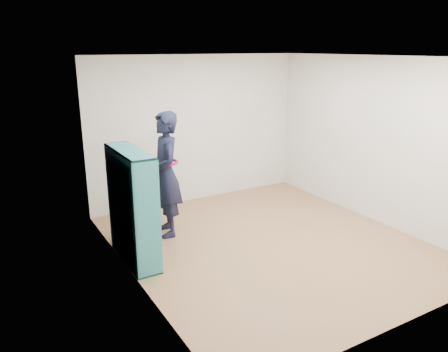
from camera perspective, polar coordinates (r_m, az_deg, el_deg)
floor at (r=6.41m, az=5.88°, el=-8.69°), size 4.50×4.50×0.00m
ceiling at (r=5.80m, az=6.66°, el=15.22°), size 4.50×4.50×0.00m
wall_left at (r=5.08m, az=-12.26°, el=-0.10°), size 0.02×4.50×2.60m
wall_right at (r=7.32m, az=19.03°, el=4.43°), size 0.02×4.50×2.60m
wall_back at (r=7.86m, az=-3.53°, el=6.09°), size 4.00×0.02×2.60m
wall_front at (r=4.45m, az=23.64°, el=-3.57°), size 4.00×0.02×2.60m
bookshelf at (r=5.75m, az=-12.07°, el=-4.09°), size 0.33×1.12×1.49m
person at (r=6.43m, az=-7.62°, el=0.19°), size 0.56×0.74×1.85m
smartphone at (r=6.46m, az=-9.14°, el=1.31°), size 0.01×0.10×0.13m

